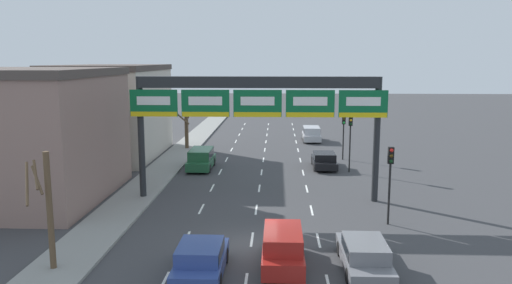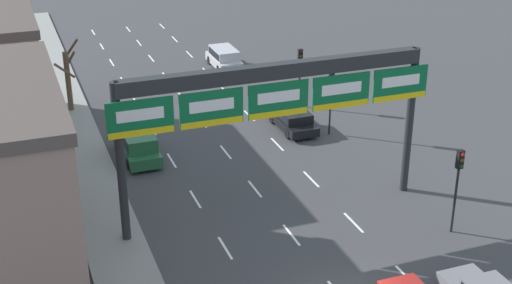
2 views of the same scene
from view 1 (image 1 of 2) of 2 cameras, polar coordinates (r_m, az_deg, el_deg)
The scene contains 17 objects.
ground_plane at distance 24.37m, azimuth -0.58°, elevation -11.89°, with size 220.00×220.00×0.00m, color #3D3D3F.
sidewalk_left at distance 26.00m, azimuth -18.82°, elevation -10.85°, with size 2.80×110.00×0.15m.
lane_dashes at distance 37.26m, azimuth 0.52°, elevation -4.33°, with size 6.72×67.00×0.01m.
sign_gantry at distance 30.92m, azimuth 0.20°, elevation 4.82°, with size 15.85×0.70×7.82m.
building_near at distance 34.96m, azimuth -25.21°, elevation 0.81°, with size 10.61×11.98×8.32m.
building_far at distance 47.72m, azimuth -16.05°, elevation 3.44°, with size 8.37×13.18×8.38m.
car_grey at distance 22.07m, azimuth 12.29°, elevation -12.40°, with size 1.87×4.89×1.36m.
car_blue at distance 21.19m, azimuth -6.33°, elevation -13.09°, with size 1.95×4.40×1.44m.
suv_green at distance 40.97m, azimuth -6.29°, elevation -1.81°, with size 1.89×4.62×1.66m.
suv_silver at distance 54.93m, azimuth 6.35°, elevation 1.01°, with size 1.90×4.29×1.59m.
car_black at distance 41.50m, azimuth 7.80°, elevation -2.00°, with size 1.89×4.39×1.31m.
suv_red at distance 21.92m, azimuth 3.09°, elevation -11.80°, with size 1.80×4.24×1.66m.
traffic_light_near_gantry at distance 44.88m, azimuth 9.98°, elevation 1.70°, with size 0.30×0.35×4.10m.
traffic_light_mid_block at distance 39.83m, azimuth 10.73°, elevation 1.23°, with size 0.30×0.35×4.63m.
traffic_light_far_end at distance 27.59m, azimuth 15.10°, elevation -3.03°, with size 0.30×0.35×4.27m.
tree_bare_closest at distance 49.83m, azimuth -7.91°, elevation 1.95°, with size 1.83×1.85×4.88m.
tree_bare_second at distance 22.50m, azimuth -22.78°, elevation -6.75°, with size 1.22×1.53×5.01m.
Camera 1 is at (1.22, -22.67, 8.85)m, focal length 35.00 mm.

